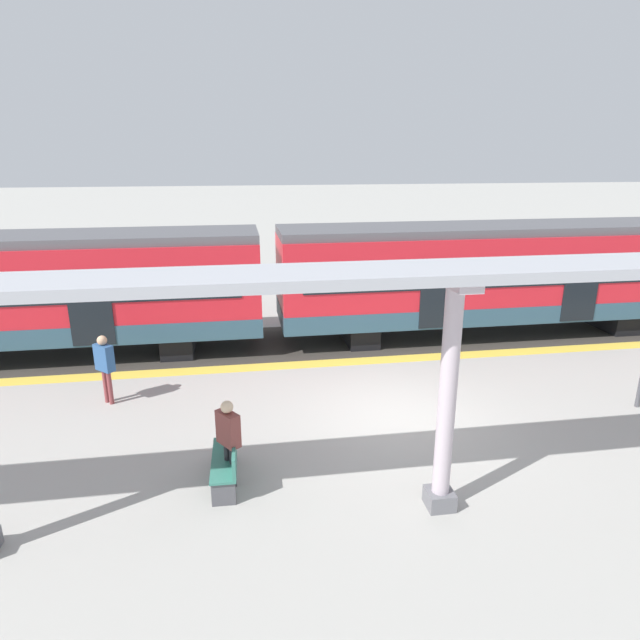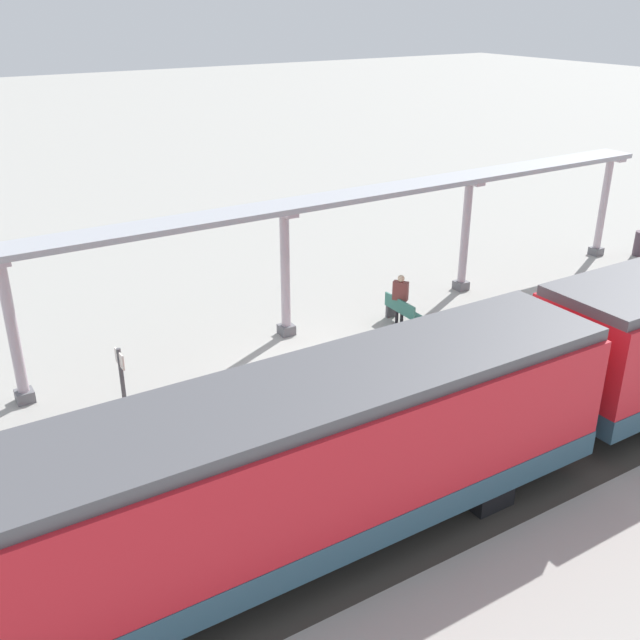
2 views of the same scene
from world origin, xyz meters
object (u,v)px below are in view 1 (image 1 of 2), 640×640
(canopy_pillar_third, at_px, (447,398))
(passenger_by_the_benches, at_px, (228,433))
(bench_near_end, at_px, (228,459))
(passenger_waiting_near_edge, at_px, (105,361))
(train_near_carriage, at_px, (17,295))
(train_far_carriage, at_px, (491,277))

(canopy_pillar_third, distance_m, passenger_by_the_benches, 3.72)
(canopy_pillar_third, relative_size, bench_near_end, 2.57)
(passenger_waiting_near_edge, bearing_deg, train_near_carriage, -139.62)
(train_far_carriage, xyz_separation_m, bench_near_end, (7.10, -8.23, -1.39))
(train_far_carriage, bearing_deg, train_near_carriage, -90.00)
(passenger_waiting_near_edge, distance_m, passenger_by_the_benches, 4.66)
(train_far_carriage, bearing_deg, passenger_by_the_benches, -48.63)
(canopy_pillar_third, bearing_deg, train_near_carriage, -132.39)
(bench_near_end, xyz_separation_m, passenger_by_the_benches, (0.11, 0.03, 0.56))
(train_near_carriage, xyz_separation_m, canopy_pillar_third, (8.38, 9.18, 0.13))
(canopy_pillar_third, xyz_separation_m, passenger_waiting_near_edge, (-4.88, -6.20, -0.93))
(canopy_pillar_third, height_order, bench_near_end, canopy_pillar_third)
(train_near_carriage, distance_m, train_far_carriage, 13.98)
(bench_near_end, relative_size, passenger_by_the_benches, 0.94)
(train_near_carriage, height_order, passenger_by_the_benches, train_near_carriage)
(passenger_waiting_near_edge, bearing_deg, bench_near_end, 37.64)
(train_near_carriage, relative_size, passenger_by_the_benches, 8.32)
(train_near_carriage, height_order, bench_near_end, train_near_carriage)
(passenger_waiting_near_edge, bearing_deg, passenger_by_the_benches, 37.08)
(train_far_carriage, bearing_deg, canopy_pillar_third, -29.80)
(bench_near_end, bearing_deg, train_near_carriage, -140.99)
(train_near_carriage, distance_m, canopy_pillar_third, 12.43)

